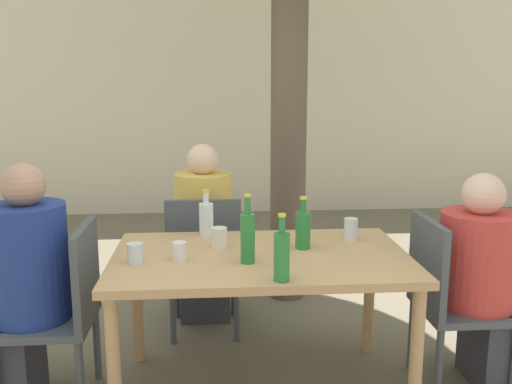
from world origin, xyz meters
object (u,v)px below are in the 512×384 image
(person_seated_2, at_px, (204,243))
(person_seated_0, at_px, (15,299))
(dining_table_front, at_px, (261,270))
(drinking_glass_1, at_px, (351,229))
(water_bottle_1, at_px, (206,218))
(patio_chair_1, at_px, (447,294))
(patio_chair_2, at_px, (204,259))
(green_bottle_0, at_px, (303,229))
(drinking_glass_2, at_px, (135,253))
(person_seated_1, at_px, (492,291))
(green_bottle_2, at_px, (248,236))
(green_bottle_3, at_px, (282,255))
(drinking_glass_3, at_px, (219,238))
(drinking_glass_0, at_px, (179,251))
(patio_chair_0, at_px, (64,305))

(person_seated_2, bearing_deg, person_seated_0, 45.42)
(dining_table_front, distance_m, drinking_glass_1, 0.55)
(person_seated_2, relative_size, water_bottle_1, 4.67)
(patio_chair_1, bearing_deg, person_seated_0, 90.00)
(patio_chair_2, xyz_separation_m, green_bottle_0, (0.51, -0.59, 0.34))
(water_bottle_1, xyz_separation_m, drinking_glass_2, (-0.32, -0.46, -0.05))
(patio_chair_1, relative_size, person_seated_2, 0.75)
(water_bottle_1, height_order, drinking_glass_2, water_bottle_1)
(patio_chair_2, relative_size, person_seated_1, 0.79)
(patio_chair_2, bearing_deg, water_bottle_1, 93.99)
(person_seated_0, distance_m, green_bottle_2, 1.16)
(green_bottle_3, relative_size, drinking_glass_3, 2.81)
(dining_table_front, height_order, green_bottle_0, green_bottle_0)
(drinking_glass_0, bearing_deg, green_bottle_3, -34.95)
(dining_table_front, xyz_separation_m, drinking_glass_2, (-0.59, -0.09, 0.13))
(dining_table_front, bearing_deg, drinking_glass_2, -171.13)
(patio_chair_1, height_order, green_bottle_0, green_bottle_0)
(green_bottle_0, bearing_deg, patio_chair_1, -6.60)
(patio_chair_1, relative_size, person_seated_0, 0.74)
(green_bottle_2, bearing_deg, green_bottle_0, 35.39)
(dining_table_front, xyz_separation_m, person_seated_0, (-1.18, -0.00, -0.11))
(patio_chair_2, bearing_deg, green_bottle_0, 130.66)
(patio_chair_2, distance_m, drinking_glass_2, 0.87)
(person_seated_0, relative_size, drinking_glass_0, 13.28)
(water_bottle_1, distance_m, drinking_glass_0, 0.45)
(patio_chair_0, xyz_separation_m, patio_chair_2, (0.66, 0.67, 0.00))
(green_bottle_2, bearing_deg, person_seated_2, 101.92)
(green_bottle_2, bearing_deg, patio_chair_1, 6.78)
(patio_chair_2, bearing_deg, drinking_glass_3, 99.20)
(person_seated_0, bearing_deg, person_seated_1, 90.00)
(person_seated_0, distance_m, drinking_glass_0, 0.83)
(dining_table_front, distance_m, patio_chair_1, 0.96)
(patio_chair_1, bearing_deg, green_bottle_2, 96.78)
(person_seated_1, height_order, drinking_glass_2, person_seated_1)
(drinking_glass_2, distance_m, drinking_glass_3, 0.45)
(green_bottle_2, distance_m, green_bottle_3, 0.29)
(drinking_glass_1, bearing_deg, drinking_glass_3, -173.43)
(person_seated_1, height_order, drinking_glass_0, person_seated_1)
(green_bottle_3, bearing_deg, patio_chair_0, 159.44)
(patio_chair_1, height_order, green_bottle_2, green_bottle_2)
(green_bottle_0, relative_size, water_bottle_1, 1.05)
(green_bottle_3, xyz_separation_m, drinking_glass_3, (-0.26, 0.51, -0.06))
(patio_chair_0, distance_m, water_bottle_1, 0.84)
(water_bottle_1, distance_m, green_bottle_3, 0.81)
(water_bottle_1, bearing_deg, patio_chair_0, -152.04)
(dining_table_front, height_order, drinking_glass_2, drinking_glass_2)
(dining_table_front, xyz_separation_m, person_seated_1, (1.18, -0.00, -0.15))
(patio_chair_2, distance_m, green_bottle_3, 1.16)
(dining_table_front, distance_m, patio_chair_0, 0.96)
(patio_chair_0, relative_size, person_seated_1, 0.79)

